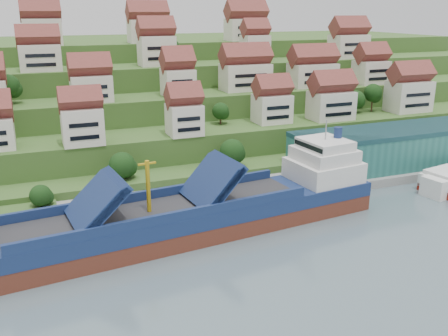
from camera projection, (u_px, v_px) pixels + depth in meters
name	position (u px, v px, depth m)	size (l,w,h in m)	color
ground	(246.00, 225.00, 101.84)	(300.00, 300.00, 0.00)	slate
quay	(296.00, 185.00, 121.77)	(180.00, 14.00, 2.20)	gray
hillside	(137.00, 95.00, 190.39)	(260.00, 128.00, 31.00)	#2D4C1E
hillside_village	(167.00, 73.00, 147.34)	(159.64, 62.26, 28.21)	silver
hillside_trees	(151.00, 114.00, 131.68)	(140.24, 62.87, 30.46)	#183C14
warehouse	(399.00, 146.00, 132.83)	(60.00, 15.00, 10.00)	#266961
flagpole	(301.00, 169.00, 114.92)	(1.28, 0.16, 8.00)	gray
cargo_ship	(184.00, 218.00, 96.09)	(88.19, 22.91, 19.47)	#5A281B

